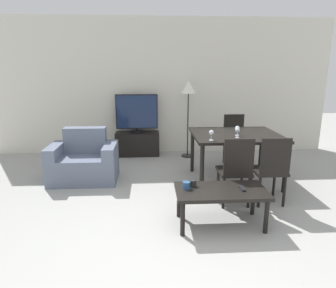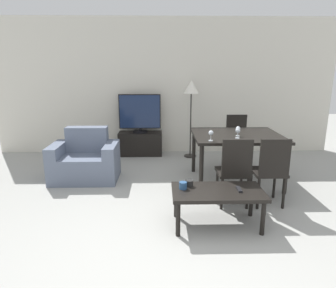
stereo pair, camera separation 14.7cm
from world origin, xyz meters
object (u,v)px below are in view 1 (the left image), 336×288
at_px(tv_stand, 138,144).
at_px(remote_primary, 242,188).
at_px(tv, 137,114).
at_px(wine_glass_left, 211,133).
at_px(dining_chair_near, 236,168).
at_px(armchair, 84,162).
at_px(wine_glass_right, 237,129).
at_px(dining_table, 236,139).
at_px(dining_chair_far, 235,137).
at_px(wine_glass_center, 237,131).
at_px(dining_chair_near_right, 271,167).
at_px(floor_lamp, 188,92).
at_px(cup_white_near, 192,183).
at_px(coffee_table, 221,194).
at_px(cup_colored_far, 186,185).

bearing_deg(tv_stand, remote_primary, -65.99).
height_order(tv, wine_glass_left, tv).
bearing_deg(dining_chair_near, wine_glass_left, 118.02).
relative_size(dining_chair_near, remote_primary, 6.05).
bearing_deg(tv, dining_chair_near, -60.73).
xyz_separation_m(armchair, wine_glass_right, (2.33, -0.31, 0.57)).
height_order(tv, dining_table, tv).
distance_m(dining_chair_far, wine_glass_center, 1.21).
distance_m(dining_chair_near, wine_glass_right, 0.83).
height_order(dining_chair_far, wine_glass_left, dining_chair_far).
xyz_separation_m(dining_table, remote_primary, (-0.29, -1.33, -0.25)).
bearing_deg(dining_chair_near_right, tv, 126.95).
bearing_deg(tv, dining_chair_near_right, -53.05).
bearing_deg(floor_lamp, tv, 171.07).
bearing_deg(dining_chair_near, cup_white_near, -149.60).
height_order(tv, coffee_table, tv).
bearing_deg(dining_chair_near, floor_lamp, 98.61).
bearing_deg(dining_chair_near_right, dining_chair_far, 90.00).
bearing_deg(tv, cup_colored_far, -76.77).
bearing_deg(wine_glass_center, dining_chair_near, -106.11).
bearing_deg(armchair, wine_glass_left, -17.34).
relative_size(tv, remote_primary, 5.51).
relative_size(floor_lamp, wine_glass_center, 10.28).
bearing_deg(dining_chair_near_right, wine_glass_center, 116.28).
height_order(dining_table, wine_glass_right, wine_glass_right).
xyz_separation_m(armchair, remote_primary, (2.06, -1.51, 0.14)).
height_order(wine_glass_left, wine_glass_right, same).
bearing_deg(dining_chair_far, cup_white_near, -117.20).
bearing_deg(wine_glass_center, wine_glass_left, -160.65).
distance_m(cup_white_near, wine_glass_left, 0.96).
xyz_separation_m(cup_white_near, wine_glass_left, (0.36, 0.79, 0.40)).
distance_m(tv, wine_glass_left, 2.24).
height_order(remote_primary, wine_glass_center, wine_glass_center).
distance_m(remote_primary, wine_glass_left, 1.03).
relative_size(armchair, wine_glass_left, 7.00).
distance_m(floor_lamp, wine_glass_left, 1.84).
xyz_separation_m(tv_stand, wine_glass_right, (1.55, -1.67, 0.63)).
bearing_deg(tv_stand, dining_chair_near_right, -53.08).
bearing_deg(coffee_table, wine_glass_right, 67.39).
bearing_deg(wine_glass_center, floor_lamp, 107.12).
bearing_deg(wine_glass_left, dining_table, 41.43).
relative_size(armchair, dining_chair_near_right, 1.13).
bearing_deg(tv_stand, coffee_table, -70.00).
relative_size(armchair, dining_table, 0.78).
distance_m(dining_table, remote_primary, 1.39).
bearing_deg(cup_white_near, floor_lamp, 84.21).
xyz_separation_m(coffee_table, cup_colored_far, (-0.38, 0.05, 0.09)).
height_order(remote_primary, cup_colored_far, cup_colored_far).
distance_m(dining_chair_near_right, remote_primary, 0.71).
bearing_deg(wine_glass_right, dining_chair_near, -105.93).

